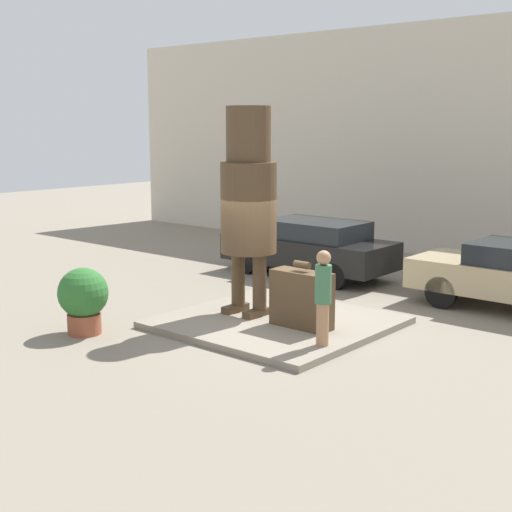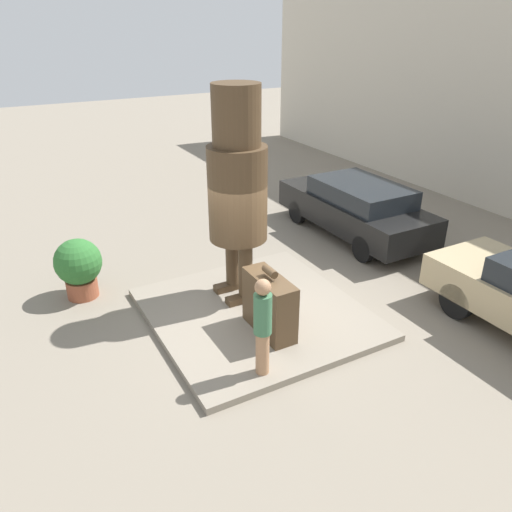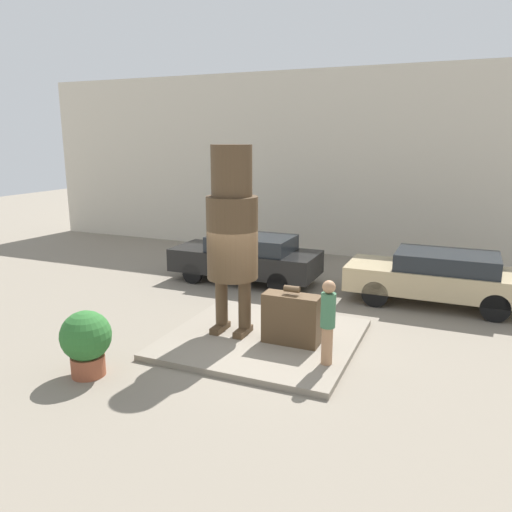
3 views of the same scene
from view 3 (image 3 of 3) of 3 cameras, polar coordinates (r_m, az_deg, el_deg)
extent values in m
plane|color=gray|center=(11.39, 0.77, -9.73)|extent=(60.00, 60.00, 0.00)
cube|color=gray|center=(11.36, 0.77, -9.42)|extent=(4.10, 3.94, 0.13)
cube|color=beige|center=(19.50, 11.46, 10.19)|extent=(28.00, 0.60, 6.99)
cube|color=#4C3823|center=(11.63, -4.12, -8.18)|extent=(0.22, 0.65, 0.14)
cube|color=#4C3823|center=(11.39, -1.49, -8.61)|extent=(0.22, 0.65, 0.14)
cylinder|color=#4C3823|center=(11.50, -3.95, -5.05)|extent=(0.28, 0.28, 1.14)
cylinder|color=#4C3823|center=(11.26, -1.30, -5.42)|extent=(0.28, 0.28, 1.14)
cylinder|color=#4C3823|center=(10.99, -2.72, 2.10)|extent=(1.14, 1.14, 1.83)
cylinder|color=#4C3823|center=(10.81, -2.80, 9.72)|extent=(0.89, 0.89, 1.10)
cube|color=#4C3823|center=(10.80, 4.06, -7.19)|extent=(1.23, 0.47, 1.09)
cylinder|color=#4C3823|center=(10.58, 4.12, -3.78)|extent=(0.34, 0.14, 0.14)
cylinder|color=#A87A56|center=(9.98, 8.11, -10.08)|extent=(0.22, 0.22, 0.77)
cylinder|color=#3D704C|center=(9.72, 8.25, -6.16)|extent=(0.29, 0.29, 0.68)
sphere|color=#A87A56|center=(9.57, 8.34, -3.52)|extent=(0.26, 0.26, 0.26)
cube|color=black|center=(15.80, -1.26, -0.54)|extent=(4.64, 1.85, 0.71)
cube|color=#1E2328|center=(15.58, -0.49, 1.48)|extent=(2.55, 1.66, 0.47)
cylinder|color=black|center=(15.81, -7.26, -1.96)|extent=(0.65, 0.18, 0.65)
cylinder|color=black|center=(17.22, -4.48, -0.63)|extent=(0.65, 0.18, 0.65)
cylinder|color=black|center=(14.62, 2.56, -3.14)|extent=(0.65, 0.18, 0.65)
cylinder|color=black|center=(16.13, 4.63, -1.59)|extent=(0.65, 0.18, 0.65)
cube|color=tan|center=(14.47, 19.85, -2.60)|extent=(4.75, 1.85, 0.66)
cube|color=#1E2328|center=(14.32, 20.97, -0.54)|extent=(2.61, 1.66, 0.45)
cylinder|color=black|center=(13.90, 13.46, -4.22)|extent=(0.72, 0.18, 0.72)
cylinder|color=black|center=(15.48, 14.52, -2.49)|extent=(0.72, 0.18, 0.72)
cylinder|color=black|center=(13.77, 25.66, -5.37)|extent=(0.72, 0.18, 0.72)
cylinder|color=black|center=(15.37, 25.44, -3.49)|extent=(0.72, 0.18, 0.72)
cylinder|color=brown|center=(10.33, -18.62, -11.76)|extent=(0.64, 0.64, 0.40)
sphere|color=#2D6B2D|center=(10.10, -18.88, -8.62)|extent=(0.97, 0.97, 0.97)
camera|label=1|loc=(4.79, 124.22, -13.39)|focal=50.00mm
camera|label=2|loc=(6.65, 56.09, 15.47)|focal=35.00mm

